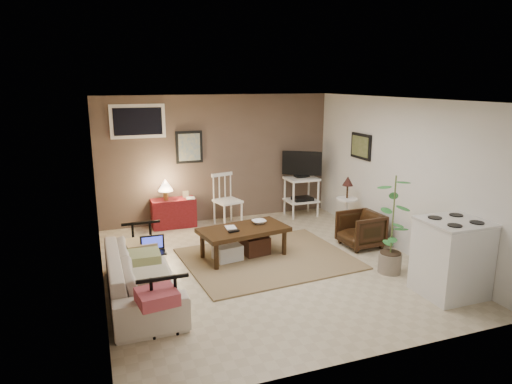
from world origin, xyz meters
name	(u,v)px	position (x,y,z in m)	size (l,w,h in m)	color
floor	(264,265)	(0.00, 0.00, 0.00)	(5.00, 5.00, 0.00)	#C1B293
art_back	(189,147)	(-0.55, 2.48, 1.45)	(0.50, 0.03, 0.60)	black
art_right	(361,146)	(2.23, 1.05, 1.52)	(0.03, 0.60, 0.45)	black
window	(138,121)	(-1.45, 2.48, 1.95)	(0.96, 0.03, 0.60)	white
rug	(268,259)	(0.13, 0.20, 0.01)	(2.43, 1.95, 0.02)	olive
coffee_table	(243,240)	(-0.19, 0.41, 0.28)	(1.42, 0.89, 0.50)	#311A0D
sofa	(141,268)	(-1.80, -0.44, 0.40)	(2.05, 0.60, 0.80)	silver
sofa_pillows	(147,268)	(-1.75, -0.67, 0.49)	(0.39, 1.95, 0.14)	beige
sofa_end_rails	(151,271)	(-1.68, -0.44, 0.34)	(0.55, 2.04, 0.69)	black
laptop	(153,247)	(-1.60, -0.09, 0.52)	(0.31, 0.23, 0.21)	black
red_console	(173,210)	(-0.93, 2.29, 0.32)	(0.80, 0.36, 0.92)	maroon
spindle_chair	(227,201)	(0.06, 2.09, 0.45)	(0.53, 0.53, 0.96)	white
tv_stand	(302,182)	(1.62, 2.14, 0.69)	(0.68, 0.50, 1.30)	white
side_table	(347,197)	(1.96, 0.99, 0.63)	(0.38, 0.38, 1.01)	white
armchair	(361,228)	(1.76, 0.21, 0.31)	(0.61, 0.57, 0.63)	black
potted_plant	(393,221)	(1.58, -0.83, 0.76)	(0.36, 0.36, 1.42)	gray
stove	(451,258)	(1.87, -1.66, 0.49)	(0.76, 0.70, 0.99)	silver
bowl	(259,217)	(0.11, 0.53, 0.58)	(0.21, 0.05, 0.21)	#311A0D
book_table	(226,222)	(-0.45, 0.47, 0.58)	(0.15, 0.02, 0.21)	#311A0D
book_console	(186,194)	(-0.69, 2.22, 0.63)	(0.15, 0.02, 0.20)	#311A0D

